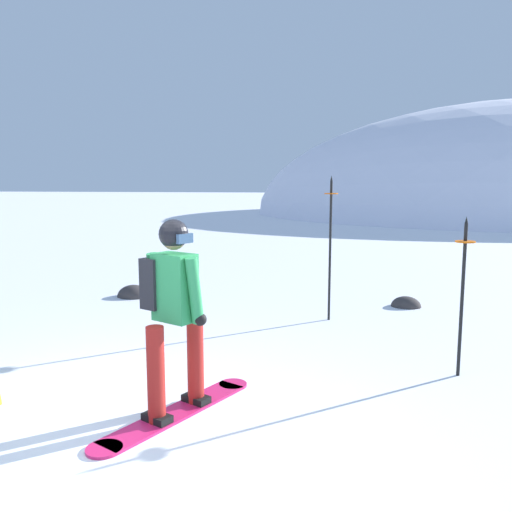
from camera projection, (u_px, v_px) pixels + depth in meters
ground_plane at (109, 451)px, 3.84m from camera, size 300.00×300.00×0.00m
snowboarder_main at (173, 311)px, 4.36m from camera, size 0.82×1.74×1.71m
piste_marker_near at (463, 286)px, 5.24m from camera, size 0.20×0.20×1.68m
piste_marker_far at (330, 239)px, 7.45m from camera, size 0.20×0.20×2.14m
rock_dark at (406, 307)px, 8.44m from camera, size 0.49×0.42×0.34m
rock_small at (134, 297)px, 9.21m from camera, size 0.61×0.52×0.43m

